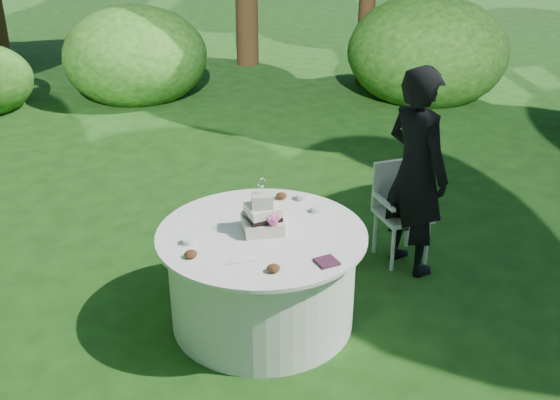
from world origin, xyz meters
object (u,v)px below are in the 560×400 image
object	(u,v)px
cake	(263,217)
chair	(399,203)
guest	(416,172)
table	(262,276)
napkins	(327,262)

from	to	relation	value
cake	chair	xyz separation A→B (m)	(1.50, 0.36, -0.37)
guest	table	bearing A→B (deg)	90.23
guest	cake	xyz separation A→B (m)	(-1.49, -0.15, -0.02)
table	chair	xyz separation A→B (m)	(1.52, 0.39, 0.13)
guest	cake	size ratio (longest dim) A/B	4.34
table	chair	world-z (taller)	chair
guest	cake	world-z (taller)	guest
table	cake	size ratio (longest dim) A/B	3.73
cake	chair	size ratio (longest dim) A/B	0.47
table	cake	distance (m)	0.50
cake	table	bearing A→B (deg)	-131.34
guest	table	distance (m)	1.61
cake	napkins	bearing A→B (deg)	-72.85
chair	table	bearing A→B (deg)	-165.76
guest	chair	world-z (taller)	guest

